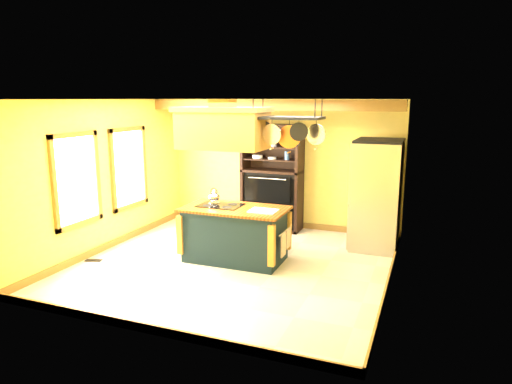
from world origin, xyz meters
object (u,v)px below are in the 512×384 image
Objects in this scene: kitchen_island at (235,233)px; refrigerator at (376,197)px; pot_rack at (288,125)px; range_hood at (223,127)px; hutch at (273,189)px.

kitchen_island is 2.68m from refrigerator.
refrigerator is (1.21, 1.56, -1.36)m from pot_rack.
pot_rack reaches higher than refrigerator.
range_hood reaches higher than kitchen_island.
range_hood is 1.29× the size of pot_rack.
range_hood is at bearing 179.89° from kitchen_island.
hutch is (-0.96, 2.08, -1.46)m from pot_rack.
refrigerator is at bearing 34.12° from range_hood.
kitchen_island is 0.90× the size of refrigerator.
pot_rack is (1.10, 0.01, 0.06)m from range_hood.
pot_rack reaches higher than kitchen_island.
refrigerator is (2.12, 1.57, 0.49)m from kitchen_island.
pot_rack is (0.91, 0.01, 1.84)m from kitchen_island.
kitchen_island is 0.80× the size of hutch.
kitchen_island is 1.80m from range_hood.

